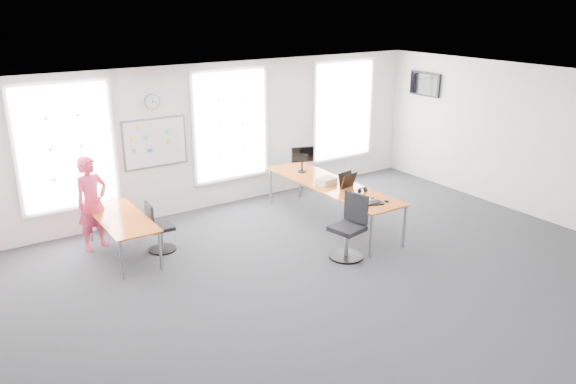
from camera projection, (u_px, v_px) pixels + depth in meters
floor at (334, 276)px, 8.95m from camera, size 10.00×10.00×0.00m
ceiling at (340, 88)px, 7.96m from camera, size 10.00×10.00×0.00m
wall_back at (217, 136)px, 11.61m from camera, size 10.00×0.00×10.00m
wall_right at (537, 143)px, 11.06m from camera, size 0.00×10.00×10.00m
window_left at (66, 147)px, 9.95m from camera, size 1.60×0.06×2.20m
window_mid at (230, 125)px, 11.67m from camera, size 1.60×0.06×2.20m
window_right at (343, 110)px, 13.24m from camera, size 1.60×0.06×2.20m
desk_right at (331, 186)px, 10.83m from camera, size 0.89×3.34×0.81m
desk_left at (122, 220)px, 9.52m from camera, size 0.75×1.89×0.69m
chair_right at (349, 230)px, 9.50m from camera, size 0.59×0.59×1.10m
chair_left at (158, 230)px, 9.73m from camera, size 0.48×0.48×0.90m
person at (92, 203)px, 9.71m from camera, size 0.71×0.58×1.68m
whiteboard at (155, 143)px, 10.86m from camera, size 1.20×0.03×0.90m
wall_clock at (152, 102)px, 10.60m from camera, size 0.30×0.04×0.30m
tv at (425, 84)px, 13.14m from camera, size 0.06×0.90×0.55m
keyboard at (370, 204)px, 9.74m from camera, size 0.50×0.32×0.02m
mouse at (386, 201)px, 9.84m from camera, size 0.08×0.12×0.04m
lens_cap at (372, 198)px, 10.05m from camera, size 0.06×0.06×0.01m
headphones at (362, 190)px, 10.32m from camera, size 0.18×0.09×0.10m
laptop_sleeve at (347, 180)px, 10.55m from camera, size 0.38×0.27×0.30m
paper_stack at (326, 181)px, 10.79m from camera, size 0.39×0.32×0.12m
monitor at (302, 157)px, 11.46m from camera, size 0.46×0.20×0.53m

